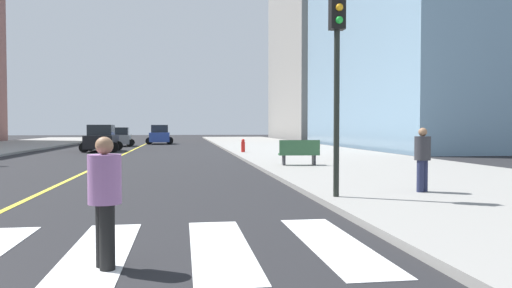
% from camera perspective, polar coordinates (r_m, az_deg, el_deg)
% --- Properties ---
extents(sidewalk_kerb_east, '(10.00, 120.00, 0.15)m').
position_cam_1_polar(sidewalk_kerb_east, '(25.07, 10.89, -2.12)').
color(sidewalk_kerb_east, gray).
rests_on(sidewalk_kerb_east, ground).
extents(lane_divider_paint, '(0.16, 80.00, 0.01)m').
position_cam_1_polar(lane_divider_paint, '(43.82, -13.53, -0.48)').
color(lane_divider_paint, yellow).
rests_on(lane_divider_paint, ground).
extents(parking_garage_concrete, '(18.00, 24.00, 29.33)m').
position_cam_1_polar(parking_garage_concrete, '(76.92, 9.75, 11.55)').
color(parking_garage_concrete, gray).
rests_on(parking_garage_concrete, ground).
extents(car_gray_nearest, '(2.61, 4.08, 1.79)m').
position_cam_1_polar(car_gray_nearest, '(48.83, -15.25, 0.73)').
color(car_gray_nearest, slate).
rests_on(car_gray_nearest, ground).
extents(car_black_second, '(2.84, 4.51, 2.00)m').
position_cam_1_polar(car_black_second, '(38.92, -17.25, 0.55)').
color(car_black_second, black).
rests_on(car_black_second, ground).
extents(car_blue_third, '(2.92, 4.62, 2.05)m').
position_cam_1_polar(car_blue_third, '(54.32, -10.96, 1.01)').
color(car_blue_third, '#2D479E').
rests_on(car_blue_third, ground).
extents(car_yellow_fourth, '(2.85, 4.52, 2.00)m').
position_cam_1_polar(car_yellow_fourth, '(61.52, -16.74, 1.05)').
color(car_yellow_fourth, gold).
rests_on(car_yellow_fourth, ground).
extents(traffic_light_near_corner, '(0.36, 0.41, 5.05)m').
position_cam_1_polar(traffic_light_near_corner, '(12.40, 9.26, 10.45)').
color(traffic_light_near_corner, black).
rests_on(traffic_light_near_corner, sidewalk_kerb_east).
extents(park_bench, '(1.84, 0.70, 1.12)m').
position_cam_1_polar(park_bench, '(22.18, 4.95, -1.04)').
color(park_bench, '#33603D').
rests_on(park_bench, sidewalk_kerb_east).
extents(pedestrian_crossing, '(0.43, 0.43, 1.73)m').
position_cam_1_polar(pedestrian_crossing, '(6.80, -16.91, -5.75)').
color(pedestrian_crossing, black).
rests_on(pedestrian_crossing, ground).
extents(pedestrian_waiting_east, '(0.42, 0.42, 1.68)m').
position_cam_1_polar(pedestrian_waiting_east, '(13.76, 18.51, -1.37)').
color(pedestrian_waiting_east, '#232847').
rests_on(pedestrian_waiting_east, sidewalk_kerb_east).
extents(fire_hydrant, '(0.26, 0.26, 0.89)m').
position_cam_1_polar(fire_hydrant, '(33.47, -1.49, -0.20)').
color(fire_hydrant, red).
rests_on(fire_hydrant, sidewalk_kerb_east).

